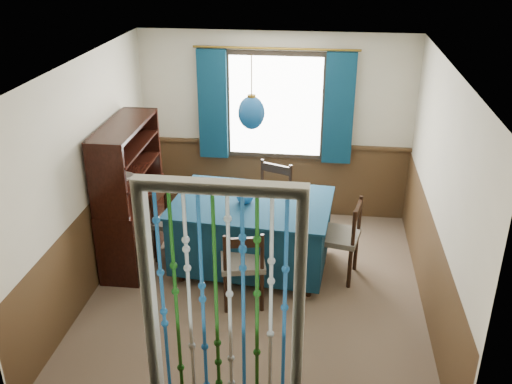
# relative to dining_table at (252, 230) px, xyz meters

# --- Properties ---
(floor) EXTENTS (4.00, 4.00, 0.00)m
(floor) POSITION_rel_dining_table_xyz_m (0.12, -0.50, -0.49)
(floor) COLOR brown
(floor) RESTS_ON ground
(ceiling) EXTENTS (4.00, 4.00, 0.00)m
(ceiling) POSITION_rel_dining_table_xyz_m (0.12, -0.50, 2.01)
(ceiling) COLOR silver
(ceiling) RESTS_ON ground
(wall_back) EXTENTS (3.60, 0.00, 3.60)m
(wall_back) POSITION_rel_dining_table_xyz_m (0.12, 1.50, 0.76)
(wall_back) COLOR beige
(wall_back) RESTS_ON ground
(wall_front) EXTENTS (3.60, 0.00, 3.60)m
(wall_front) POSITION_rel_dining_table_xyz_m (0.12, -2.50, 0.76)
(wall_front) COLOR beige
(wall_front) RESTS_ON ground
(wall_left) EXTENTS (0.00, 4.00, 4.00)m
(wall_left) POSITION_rel_dining_table_xyz_m (-1.68, -0.50, 0.76)
(wall_left) COLOR beige
(wall_left) RESTS_ON ground
(wall_right) EXTENTS (0.00, 4.00, 4.00)m
(wall_right) POSITION_rel_dining_table_xyz_m (1.92, -0.50, 0.76)
(wall_right) COLOR beige
(wall_right) RESTS_ON ground
(wainscot_back) EXTENTS (3.60, 0.00, 3.60)m
(wainscot_back) POSITION_rel_dining_table_xyz_m (0.12, 1.48, 0.01)
(wainscot_back) COLOR #452F1A
(wainscot_back) RESTS_ON ground
(wainscot_left) EXTENTS (0.00, 4.00, 4.00)m
(wainscot_left) POSITION_rel_dining_table_xyz_m (-1.67, -0.50, 0.01)
(wainscot_left) COLOR #452F1A
(wainscot_left) RESTS_ON ground
(wainscot_right) EXTENTS (0.00, 4.00, 4.00)m
(wainscot_right) POSITION_rel_dining_table_xyz_m (1.90, -0.50, 0.01)
(wainscot_right) COLOR #452F1A
(wainscot_right) RESTS_ON ground
(window) EXTENTS (1.32, 0.12, 1.42)m
(window) POSITION_rel_dining_table_xyz_m (0.12, 1.45, 1.06)
(window) COLOR black
(window) RESTS_ON wall_back
(doorway) EXTENTS (1.16, 0.12, 2.18)m
(doorway) POSITION_rel_dining_table_xyz_m (0.12, -2.44, 0.56)
(doorway) COLOR silver
(doorway) RESTS_ON ground
(dining_table) EXTENTS (1.86, 1.35, 0.85)m
(dining_table) POSITION_rel_dining_table_xyz_m (0.00, 0.00, 0.00)
(dining_table) COLOR #0C2A3F
(dining_table) RESTS_ON floor
(chair_near) EXTENTS (0.53, 0.51, 0.91)m
(chair_near) POSITION_rel_dining_table_xyz_m (0.00, -0.73, -0.00)
(chair_near) COLOR black
(chair_near) RESTS_ON floor
(chair_far) EXTENTS (0.62, 0.60, 0.97)m
(chair_far) POSITION_rel_dining_table_xyz_m (0.13, 0.77, 0.03)
(chair_far) COLOR black
(chair_far) RESTS_ON floor
(chair_left) EXTENTS (0.48, 0.50, 0.89)m
(chair_left) POSITION_rel_dining_table_xyz_m (-0.98, 0.12, -0.01)
(chair_left) COLOR black
(chair_left) RESTS_ON floor
(chair_right) EXTENTS (0.54, 0.55, 0.95)m
(chair_right) POSITION_rel_dining_table_xyz_m (1.02, -0.07, 0.02)
(chair_right) COLOR black
(chair_right) RESTS_ON floor
(sideboard) EXTENTS (0.46, 1.30, 1.70)m
(sideboard) POSITION_rel_dining_table_xyz_m (-1.44, 0.03, 0.10)
(sideboard) COLOR black
(sideboard) RESTS_ON floor
(pendant_lamp) EXTENTS (0.28, 0.28, 0.78)m
(pendant_lamp) POSITION_rel_dining_table_xyz_m (0.00, 0.00, 1.41)
(pendant_lamp) COLOR olive
(pendant_lamp) RESTS_ON ceiling
(vase_table) EXTENTS (0.22, 0.22, 0.19)m
(vase_table) POSITION_rel_dining_table_xyz_m (-0.08, -0.02, 0.46)
(vase_table) COLOR navy
(vase_table) RESTS_ON dining_table
(bowl_shelf) EXTENTS (0.29, 0.29, 0.06)m
(bowl_shelf) POSITION_rel_dining_table_xyz_m (-1.38, -0.26, 0.70)
(bowl_shelf) COLOR beige
(bowl_shelf) RESTS_ON sideboard
(vase_sideboard) EXTENTS (0.18, 0.18, 0.18)m
(vase_sideboard) POSITION_rel_dining_table_xyz_m (-1.38, 0.31, 0.45)
(vase_sideboard) COLOR beige
(vase_sideboard) RESTS_ON sideboard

